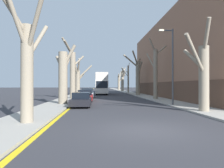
% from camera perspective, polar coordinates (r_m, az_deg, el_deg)
% --- Properties ---
extents(ground_plane, '(300.00, 300.00, 0.00)m').
position_cam_1_polar(ground_plane, '(9.02, 9.33, -12.89)').
color(ground_plane, '#333338').
extents(sidewalk_left, '(2.90, 120.00, 0.12)m').
position_cam_1_polar(sidewalk_left, '(58.73, -8.03, -2.13)').
color(sidewalk_left, '#A39E93').
rests_on(sidewalk_left, ground).
extents(sidewalk_right, '(2.90, 120.00, 0.12)m').
position_cam_1_polar(sidewalk_right, '(59.15, 3.75, -2.12)').
color(sidewalk_right, '#A39E93').
rests_on(sidewalk_right, ground).
extents(building_facade_right, '(10.08, 34.67, 12.00)m').
position_cam_1_polar(building_facade_right, '(33.89, 21.45, 6.55)').
color(building_facade_right, '#93664C').
rests_on(building_facade_right, ground).
extents(kerb_line_stripe, '(0.24, 120.00, 0.01)m').
position_cam_1_polar(kerb_line_stripe, '(58.64, -6.44, -2.19)').
color(kerb_line_stripe, yellow).
rests_on(kerb_line_stripe, ground).
extents(street_tree_left_0, '(2.61, 3.65, 6.71)m').
position_cam_1_polar(street_tree_left_0, '(10.77, -23.22, 5.93)').
color(street_tree_left_0, gray).
rests_on(street_tree_left_0, ground).
extents(street_tree_left_1, '(2.38, 2.01, 6.00)m').
position_cam_1_polar(street_tree_left_1, '(20.48, -13.75, 2.24)').
color(street_tree_left_1, gray).
rests_on(street_tree_left_1, ground).
extents(street_tree_left_2, '(2.84, 3.34, 8.22)m').
position_cam_1_polar(street_tree_left_2, '(28.34, -11.23, 3.26)').
color(street_tree_left_2, gray).
rests_on(street_tree_left_2, ground).
extents(street_tree_left_3, '(3.44, 3.25, 6.71)m').
position_cam_1_polar(street_tree_left_3, '(37.48, -9.64, 1.36)').
color(street_tree_left_3, gray).
rests_on(street_tree_left_3, ground).
extents(street_tree_right_0, '(2.46, 2.67, 6.41)m').
position_cam_1_polar(street_tree_right_0, '(15.53, 24.54, 2.50)').
color(street_tree_right_0, gray).
rests_on(street_tree_right_0, ground).
extents(street_tree_right_1, '(2.80, 2.66, 8.06)m').
position_cam_1_polar(street_tree_right_1, '(27.05, 12.29, 3.34)').
color(street_tree_right_1, gray).
rests_on(street_tree_right_1, ground).
extents(street_tree_right_2, '(3.99, 4.64, 8.16)m').
position_cam_1_polar(street_tree_right_2, '(37.98, 7.31, 2.60)').
color(street_tree_right_2, gray).
rests_on(street_tree_right_2, ground).
extents(street_tree_right_3, '(2.49, 2.90, 7.75)m').
position_cam_1_polar(street_tree_right_3, '(49.38, 4.61, 1.72)').
color(street_tree_right_3, gray).
rests_on(street_tree_right_3, ground).
extents(street_tree_right_4, '(1.65, 4.43, 7.42)m').
position_cam_1_polar(street_tree_right_4, '(61.06, 3.05, 1.24)').
color(street_tree_right_4, gray).
rests_on(street_tree_right_4, ground).
extents(street_tree_right_5, '(2.70, 4.73, 7.39)m').
position_cam_1_polar(street_tree_right_5, '(73.36, 2.08, 0.70)').
color(street_tree_right_5, gray).
rests_on(street_tree_right_5, ground).
extents(double_decker_bus, '(2.44, 11.96, 4.40)m').
position_cam_1_polar(double_decker_bus, '(42.99, -3.08, 0.41)').
color(double_decker_bus, silver).
rests_on(double_decker_bus, ground).
extents(parked_car_0, '(1.75, 4.54, 1.29)m').
position_cam_1_polar(parked_car_0, '(18.76, -8.72, -4.41)').
color(parked_car_0, black).
rests_on(parked_car_0, ground).
extents(parked_car_1, '(1.79, 4.22, 1.38)m').
position_cam_1_polar(parked_car_1, '(24.20, -7.68, -3.40)').
color(parked_car_1, maroon).
rests_on(parked_car_1, ground).
extents(parked_car_2, '(1.76, 4.44, 1.48)m').
position_cam_1_polar(parked_car_2, '(30.00, -6.99, -2.71)').
color(parked_car_2, '#9EA3AD').
rests_on(parked_car_2, ground).
extents(lamp_post, '(1.40, 0.20, 7.26)m').
position_cam_1_polar(lamp_post, '(19.74, 16.67, 5.89)').
color(lamp_post, '#4C4F54').
rests_on(lamp_post, ground).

